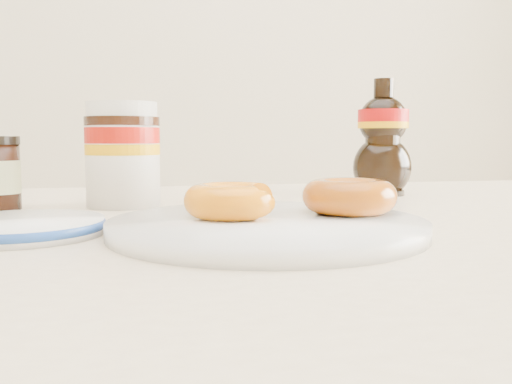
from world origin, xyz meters
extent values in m
cube|color=beige|center=(0.00, 1.75, 1.30)|extent=(3.50, 0.10, 2.60)
cube|color=beige|center=(0.00, 0.10, 0.73)|extent=(1.40, 0.90, 0.04)
cylinder|color=white|center=(-0.02, -0.01, 0.76)|extent=(0.29, 0.29, 0.01)
torus|color=white|center=(-0.02, -0.01, 0.76)|extent=(0.29, 0.29, 0.01)
torus|color=orange|center=(-0.05, 0.01, 0.78)|extent=(0.12, 0.12, 0.03)
torus|color=#9C470A|center=(0.07, 0.02, 0.78)|extent=(0.12, 0.12, 0.03)
cylinder|color=white|center=(-0.16, 0.24, 0.81)|extent=(0.09, 0.09, 0.11)
cylinder|color=#890C05|center=(-0.16, 0.24, 0.84)|extent=(0.10, 0.10, 0.02)
cylinder|color=#D89905|center=(-0.16, 0.24, 0.82)|extent=(0.10, 0.10, 0.01)
cylinder|color=black|center=(-0.16, 0.24, 0.86)|extent=(0.10, 0.10, 0.01)
cylinder|color=white|center=(-0.16, 0.24, 0.87)|extent=(0.09, 0.09, 0.02)
cylinder|color=white|center=(-0.24, 0.03, 0.76)|extent=(0.15, 0.15, 0.02)
torus|color=navy|center=(-0.24, 0.03, 0.76)|extent=(0.15, 0.15, 0.01)
camera|label=1|loc=(-0.14, -0.52, 0.84)|focal=40.00mm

